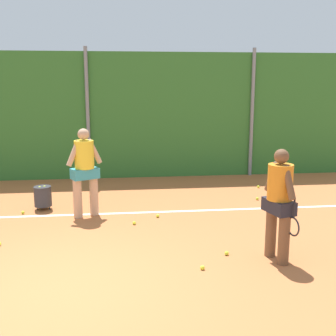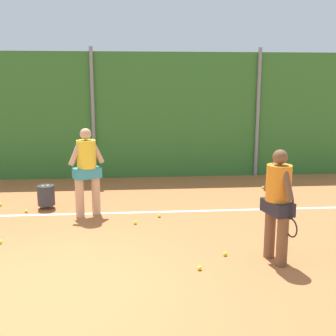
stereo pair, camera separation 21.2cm
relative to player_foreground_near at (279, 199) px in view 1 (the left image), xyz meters
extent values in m
plane|color=#B76638|center=(-3.17, 1.34, -0.95)|extent=(26.26, 26.26, 0.00)
cube|color=#33702D|center=(-3.17, 6.06, 0.77)|extent=(15.84, 0.25, 3.45)
cylinder|color=gray|center=(-3.17, 5.89, 0.83)|extent=(0.10, 0.10, 3.57)
cylinder|color=gray|center=(1.40, 5.89, 0.83)|extent=(0.10, 0.10, 3.57)
cube|color=white|center=(-3.17, 2.60, -0.95)|extent=(11.57, 0.10, 0.01)
cylinder|color=brown|center=(-0.04, 0.16, -0.58)|extent=(0.17, 0.17, 0.75)
cylinder|color=brown|center=(0.04, -0.16, -0.58)|extent=(0.17, 0.17, 0.75)
cube|color=#23232D|center=(0.00, 0.00, -0.11)|extent=(0.40, 0.55, 0.20)
cylinder|color=orange|center=(0.00, 0.00, 0.26)|extent=(0.36, 0.36, 0.53)
sphere|color=brown|center=(0.00, 0.00, 0.64)|extent=(0.22, 0.22, 0.22)
cylinder|color=brown|center=(-0.05, 0.20, 0.30)|extent=(0.15, 0.29, 0.50)
cylinder|color=brown|center=(0.05, -0.20, 0.30)|extent=(0.15, 0.29, 0.50)
cylinder|color=black|center=(0.12, -0.27, -0.06)|extent=(0.03, 0.03, 0.28)
torus|color=#26262B|center=(0.12, -0.27, -0.33)|extent=(0.09, 0.28, 0.28)
cylinder|color=tan|center=(-2.86, 2.58, -0.56)|extent=(0.17, 0.17, 0.77)
cylinder|color=tan|center=(-3.17, 2.43, -0.56)|extent=(0.17, 0.17, 0.77)
cube|color=teal|center=(-3.02, 2.51, -0.07)|extent=(0.60, 0.50, 0.21)
cylinder|color=yellow|center=(-3.02, 2.51, 0.30)|extent=(0.38, 0.38, 0.55)
sphere|color=tan|center=(-3.02, 2.51, 0.70)|extent=(0.22, 0.22, 0.22)
cylinder|color=tan|center=(-2.82, 2.60, 0.35)|extent=(0.30, 0.20, 0.53)
cylinder|color=tan|center=(-3.21, 2.41, 0.35)|extent=(0.30, 0.20, 0.53)
cylinder|color=#2D2D33|center=(-3.95, 3.06, -0.66)|extent=(0.36, 0.36, 0.42)
cylinder|color=#2D2D33|center=(-3.83, 3.06, -0.91)|extent=(0.02, 0.02, 0.08)
cylinder|color=#2D2D33|center=(-4.08, 3.06, -0.91)|extent=(0.02, 0.02, 0.08)
cylinder|color=#2D2D33|center=(-3.95, 3.19, -0.91)|extent=(0.02, 0.02, 0.08)
sphere|color=#CCDB33|center=(-3.91, 3.09, -0.47)|extent=(0.07, 0.07, 0.07)
sphere|color=#CCDB33|center=(-4.00, 3.04, -0.47)|extent=(0.07, 0.07, 0.07)
sphere|color=#CCDB33|center=(0.77, 3.26, -0.92)|extent=(0.07, 0.07, 0.07)
sphere|color=#CCDB33|center=(-4.32, 2.79, -0.92)|extent=(0.07, 0.07, 0.07)
sphere|color=#CCDB33|center=(1.16, 4.36, -0.92)|extent=(0.07, 0.07, 0.07)
sphere|color=#CCDB33|center=(-0.70, 0.26, -0.92)|extent=(0.07, 0.07, 0.07)
sphere|color=#CCDB33|center=(-1.60, 2.25, -0.92)|extent=(0.07, 0.07, 0.07)
sphere|color=#CCDB33|center=(-2.08, 1.87, -0.92)|extent=(0.07, 0.07, 0.07)
sphere|color=#CCDB33|center=(-1.18, -0.22, -0.92)|extent=(0.07, 0.07, 0.07)
camera|label=1|loc=(-2.31, -5.82, 1.69)|focal=45.52mm
camera|label=2|loc=(-2.10, -5.84, 1.69)|focal=45.52mm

